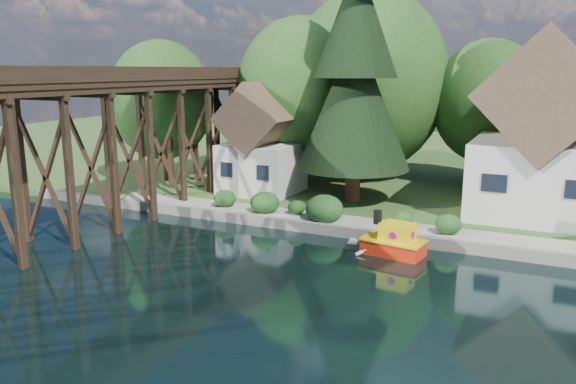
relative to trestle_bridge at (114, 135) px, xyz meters
The scene contains 12 objects.
ground 17.64m from the trestle_bridge, 17.91° to the right, with size 140.00×140.00×0.00m, color black.
bank 33.36m from the trestle_bridge, 60.97° to the left, with size 140.00×52.00×0.50m, color #2D5321.
seawall 20.82m from the trestle_bridge, ahead, with size 60.00×0.40×0.62m, color slate.
promenade 22.90m from the trestle_bridge, 10.63° to the left, with size 50.00×2.60×0.06m, color gray.
trestle_bridge is the anchor object (origin of this frame).
house_left 25.42m from the trestle_bridge, 25.21° to the left, with size 7.64×8.64×11.02m.
shed 10.69m from the trestle_bridge, 61.81° to the left, with size 5.09×5.40×7.85m.
bg_trees 23.48m from the trestle_bridge, 43.41° to the left, with size 49.90×13.30×10.57m.
shrubs 12.79m from the trestle_bridge, 19.72° to the left, with size 15.76×2.47×1.70m.
conifer 15.55m from the trestle_bridge, 38.18° to the left, with size 7.39×7.39×18.19m.
tugboat 17.56m from the trestle_bridge, ahead, with size 3.28×2.11×2.23m.
boat_white_a 17.06m from the trestle_bridge, ahead, with size 2.63×3.68×0.76m, color silver.
Camera 1 is at (7.60, -20.45, 9.13)m, focal length 35.00 mm.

